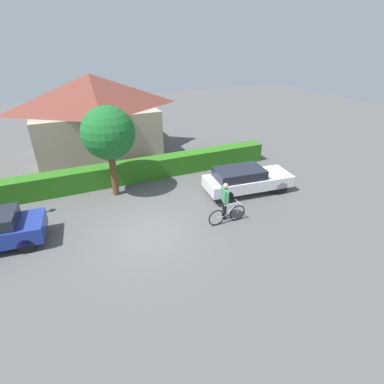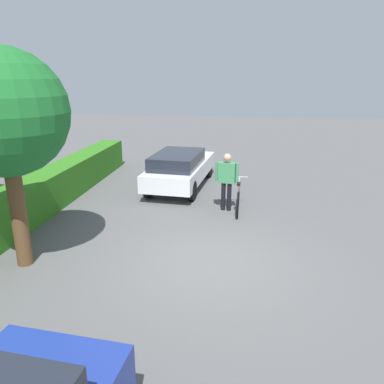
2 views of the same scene
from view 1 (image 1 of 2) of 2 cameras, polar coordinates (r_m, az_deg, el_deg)
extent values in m
plane|color=#545454|center=(12.67, -8.11, -7.63)|extent=(60.00, 60.00, 0.00)
cube|color=#2D701B|center=(16.76, -13.15, 3.52)|extent=(17.43, 0.90, 1.11)
cube|color=tan|center=(21.25, -17.52, 10.91)|extent=(7.48, 5.04, 2.97)
pyramid|color=brown|center=(20.69, -18.58, 17.61)|extent=(7.85, 5.29, 2.11)
cylinder|color=black|center=(14.13, -28.07, -5.44)|extent=(0.63, 0.24, 0.62)
cylinder|color=black|center=(12.94, -28.85, -8.88)|extent=(0.63, 0.24, 0.62)
cube|color=silver|center=(15.59, 10.54, 2.08)|extent=(4.54, 2.07, 0.56)
cube|color=#1E232D|center=(15.15, 8.93, 3.53)|extent=(2.55, 1.69, 0.45)
cylinder|color=black|center=(17.00, 13.77, 2.96)|extent=(0.67, 0.24, 0.66)
cylinder|color=black|center=(15.89, 16.48, 0.74)|extent=(0.67, 0.24, 0.66)
cylinder|color=black|center=(15.72, 4.36, 1.58)|extent=(0.67, 0.24, 0.66)
cylinder|color=black|center=(14.51, 6.56, -0.94)|extent=(0.67, 0.24, 0.66)
torus|color=black|center=(13.25, 8.57, -3.93)|extent=(0.75, 0.06, 0.75)
torus|color=black|center=(12.82, 4.68, -4.89)|extent=(0.75, 0.06, 0.75)
cylinder|color=silver|center=(12.98, 7.46, -3.29)|extent=(0.65, 0.04, 0.57)
cylinder|color=silver|center=(12.80, 5.85, -3.64)|extent=(0.24, 0.04, 0.57)
cylinder|color=silver|center=(12.80, 7.04, -2.46)|extent=(0.78, 0.05, 0.07)
cylinder|color=silver|center=(12.90, 5.44, -4.74)|extent=(0.38, 0.04, 0.05)
cylinder|color=silver|center=(13.12, 8.65, -2.97)|extent=(0.04, 0.04, 0.52)
cube|color=black|center=(12.60, 5.51, -2.55)|extent=(0.22, 0.10, 0.06)
cylinder|color=silver|center=(12.97, 8.74, -1.87)|extent=(0.03, 0.50, 0.03)
cylinder|color=black|center=(13.36, 5.99, -3.20)|extent=(0.13, 0.13, 0.86)
cylinder|color=black|center=(13.22, 6.25, -3.59)|extent=(0.13, 0.13, 0.86)
cube|color=#3F8C59|center=(12.92, 6.28, -0.63)|extent=(0.28, 0.53, 0.61)
sphere|color=tan|center=(12.71, 6.39, 1.17)|extent=(0.23, 0.23, 0.23)
cylinder|color=#3F8C59|center=(13.16, 5.84, 0.04)|extent=(0.09, 0.09, 0.58)
cylinder|color=#3F8C59|center=(12.67, 6.75, -1.20)|extent=(0.09, 0.09, 0.58)
cylinder|color=brown|center=(15.30, -14.63, 3.66)|extent=(0.32, 0.32, 2.47)
sphere|color=#1C6629|center=(14.61, -15.58, 10.72)|extent=(2.48, 2.48, 2.48)
camera|label=2|loc=(11.12, -47.68, 0.44)|focal=35.01mm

